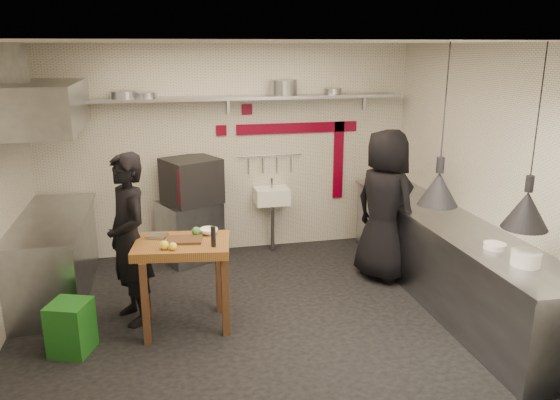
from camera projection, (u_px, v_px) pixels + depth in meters
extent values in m
plane|color=black|center=(259.00, 317.00, 5.78)|extent=(5.00, 5.00, 0.00)
plane|color=silver|center=(255.00, 42.00, 5.02)|extent=(5.00, 5.00, 0.00)
cube|color=silver|center=(229.00, 151.00, 7.37)|extent=(5.00, 0.04, 2.80)
cube|color=silver|center=(317.00, 271.00, 3.43)|extent=(5.00, 0.04, 2.80)
cube|color=silver|center=(483.00, 176.00, 5.93)|extent=(0.04, 4.20, 2.80)
cube|color=#660117|center=(298.00, 128.00, 7.48)|extent=(1.70, 0.02, 0.14)
cube|color=#660117|center=(338.00, 160.00, 7.73)|extent=(0.14, 0.02, 1.10)
cube|color=#660117|center=(247.00, 109.00, 7.25)|extent=(0.14, 0.02, 0.14)
cube|color=#660117|center=(221.00, 130.00, 7.25)|extent=(0.14, 0.02, 0.14)
cube|color=gray|center=(230.00, 98.00, 7.00)|extent=(4.60, 0.34, 0.04)
cube|color=gray|center=(76.00, 108.00, 6.77)|extent=(0.04, 0.06, 0.24)
cube|color=gray|center=(228.00, 105.00, 7.17)|extent=(0.04, 0.06, 0.24)
cube|color=gray|center=(364.00, 101.00, 7.57)|extent=(0.04, 0.06, 0.24)
cylinder|color=gray|center=(124.00, 95.00, 6.71)|extent=(0.39, 0.39, 0.09)
cylinder|color=gray|center=(146.00, 95.00, 6.77)|extent=(0.30, 0.30, 0.07)
cylinder|color=gray|center=(284.00, 88.00, 7.12)|extent=(0.42, 0.42, 0.20)
cylinder|color=gray|center=(333.00, 91.00, 7.28)|extent=(0.29, 0.29, 0.08)
cube|color=gray|center=(190.00, 231.00, 7.25)|extent=(0.90, 0.87, 0.80)
cube|color=black|center=(191.00, 181.00, 7.03)|extent=(0.83, 0.81, 0.58)
cube|color=#660117|center=(194.00, 186.00, 6.76)|extent=(0.41, 0.21, 0.46)
cube|color=black|center=(193.00, 186.00, 6.75)|extent=(0.34, 0.17, 0.34)
cube|color=white|center=(272.00, 196.00, 7.49)|extent=(0.46, 0.34, 0.22)
cylinder|color=gray|center=(272.00, 183.00, 7.44)|extent=(0.03, 0.03, 0.14)
cylinder|color=gray|center=(272.00, 227.00, 7.57)|extent=(0.06, 0.06, 0.66)
cylinder|color=gray|center=(270.00, 155.00, 7.47)|extent=(0.90, 0.02, 0.02)
cube|color=gray|center=(447.00, 260.00, 6.11)|extent=(0.70, 3.80, 0.90)
cube|color=gray|center=(450.00, 221.00, 5.99)|extent=(0.76, 3.90, 0.03)
cylinder|color=white|center=(526.00, 258.00, 4.72)|extent=(0.32, 0.32, 0.13)
cylinder|color=white|center=(495.00, 246.00, 5.12)|extent=(0.25, 0.25, 0.05)
cube|color=gray|center=(55.00, 258.00, 6.19)|extent=(0.70, 1.90, 0.90)
cube|color=gray|center=(50.00, 219.00, 6.06)|extent=(0.76, 2.00, 0.03)
cube|color=gray|center=(42.00, 107.00, 5.74)|extent=(0.78, 1.60, 0.50)
cube|color=gray|center=(11.00, 68.00, 5.57)|extent=(0.28, 0.28, 0.50)
cube|color=#1A611B|center=(71.00, 327.00, 5.05)|extent=(0.44, 0.44, 0.50)
cube|color=#52331F|center=(185.00, 240.00, 5.34)|extent=(0.36, 0.28, 0.02)
cylinder|color=black|center=(213.00, 237.00, 5.18)|extent=(0.05, 0.05, 0.20)
sphere|color=yellow|center=(164.00, 245.00, 5.12)|extent=(0.12, 0.12, 0.09)
sphere|color=yellow|center=(173.00, 246.00, 5.10)|extent=(0.09, 0.09, 0.08)
sphere|color=#437E37|center=(196.00, 231.00, 5.48)|extent=(0.12, 0.12, 0.09)
cube|color=gray|center=(157.00, 236.00, 5.44)|extent=(0.23, 0.19, 0.03)
imported|color=white|center=(209.00, 231.00, 5.54)|extent=(0.21, 0.21, 0.06)
imported|color=black|center=(129.00, 240.00, 5.49)|extent=(0.64, 0.76, 1.77)
imported|color=black|center=(385.00, 206.00, 6.53)|extent=(0.91, 1.06, 1.84)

